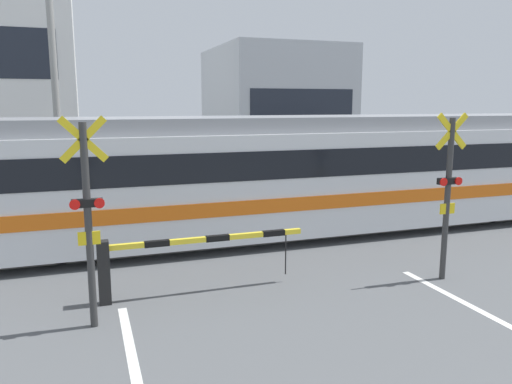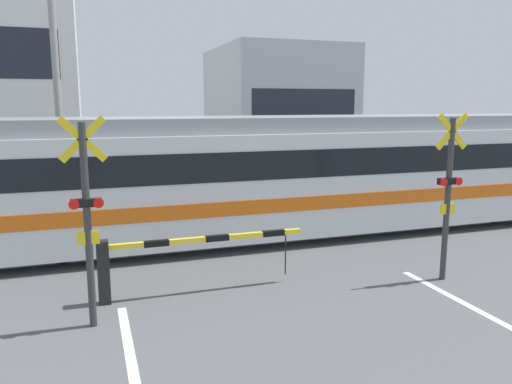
# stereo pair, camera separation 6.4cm
# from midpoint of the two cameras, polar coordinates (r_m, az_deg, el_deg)

# --- Properties ---
(rail_track_near) EXTENTS (50.00, 0.10, 0.08)m
(rail_track_near) POSITION_cam_midpoint_polar(r_m,az_deg,el_deg) (11.88, -2.75, -6.11)
(rail_track_near) COLOR gray
(rail_track_near) RESTS_ON ground_plane
(rail_track_far) EXTENTS (50.00, 0.10, 0.08)m
(rail_track_far) POSITION_cam_midpoint_polar(r_m,az_deg,el_deg) (13.22, -4.51, -4.46)
(rail_track_far) COLOR gray
(rail_track_far) RESTS_ON ground_plane
(commuter_train) EXTENTS (18.56, 2.89, 3.03)m
(commuter_train) POSITION_cam_midpoint_polar(r_m,az_deg,el_deg) (12.87, 4.62, 2.36)
(commuter_train) COLOR silver
(commuter_train) RESTS_ON ground_plane
(crossing_barrier_near) EXTENTS (3.69, 0.20, 1.10)m
(crossing_barrier_near) POSITION_cam_midpoint_polar(r_m,az_deg,el_deg) (8.87, -11.24, -7.12)
(crossing_barrier_near) COLOR black
(crossing_barrier_near) RESTS_ON ground_plane
(crossing_barrier_far) EXTENTS (3.69, 0.20, 1.10)m
(crossing_barrier_far) POSITION_cam_midpoint_polar(r_m,az_deg,el_deg) (15.88, 0.62, 0.69)
(crossing_barrier_far) COLOR black
(crossing_barrier_far) RESTS_ON ground_plane
(crossing_signal_left) EXTENTS (0.68, 0.15, 3.19)m
(crossing_signal_left) POSITION_cam_midpoint_polar(r_m,az_deg,el_deg) (7.73, -18.90, -2.37)
(crossing_signal_left) COLOR #333333
(crossing_signal_left) RESTS_ON ground_plane
(crossing_signal_right) EXTENTS (0.68, 0.15, 3.19)m
(crossing_signal_right) POSITION_cam_midpoint_polar(r_m,az_deg,el_deg) (10.04, 20.92, 0.27)
(crossing_signal_right) COLOR #333333
(crossing_signal_right) RESTS_ON ground_plane
(pedestrian) EXTENTS (0.38, 0.22, 1.71)m
(pedestrian) POSITION_cam_midpoint_polar(r_m,az_deg,el_deg) (16.95, -11.04, 1.86)
(pedestrian) COLOR brown
(pedestrian) RESTS_ON ground_plane
(building_right_of_street) EXTENTS (6.11, 7.40, 6.18)m
(building_right_of_street) POSITION_cam_midpoint_polar(r_m,az_deg,el_deg) (26.78, 2.00, 9.52)
(building_right_of_street) COLOR #B2B7BC
(building_right_of_street) RESTS_ON ground_plane
(utility_pole_streetside) EXTENTS (0.22, 0.22, 8.72)m
(utility_pole_streetside) POSITION_cam_midpoint_polar(r_m,az_deg,el_deg) (17.30, -22.19, 12.71)
(utility_pole_streetside) COLOR gray
(utility_pole_streetside) RESTS_ON ground_plane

